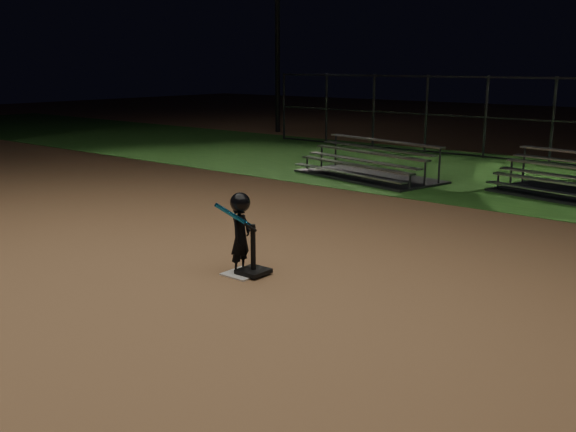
% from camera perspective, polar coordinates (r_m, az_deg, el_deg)
% --- Properties ---
extents(ground, '(80.00, 80.00, 0.00)m').
position_cam_1_polar(ground, '(8.98, -4.06, -5.18)').
color(ground, '#956843').
rests_on(ground, ground).
extents(grass_strip, '(60.00, 8.00, 0.01)m').
position_cam_1_polar(grass_strip, '(17.44, 19.08, 3.22)').
color(grass_strip, '#23521A').
rests_on(grass_strip, ground).
extents(home_plate, '(0.45, 0.45, 0.02)m').
position_cam_1_polar(home_plate, '(8.98, -4.06, -5.11)').
color(home_plate, beige).
rests_on(home_plate, ground).
extents(batting_tee, '(0.38, 0.38, 0.70)m').
position_cam_1_polar(batting_tee, '(8.91, -3.08, -4.34)').
color(batting_tee, black).
rests_on(batting_tee, home_plate).
extents(child_batter, '(0.42, 0.64, 1.15)m').
position_cam_1_polar(child_batter, '(8.86, -4.21, -1.32)').
color(child_batter, black).
rests_on(child_batter, ground).
extents(bleacher_left, '(4.09, 2.60, 0.93)m').
position_cam_1_polar(bleacher_left, '(16.61, 7.07, 4.03)').
color(bleacher_left, '#A2A1A6').
rests_on(bleacher_left, ground).
extents(backstop_fence, '(20.08, 0.08, 2.50)m').
position_cam_1_polar(backstop_fence, '(20.12, 22.39, 7.78)').
color(backstop_fence, '#38383D').
rests_on(backstop_fence, ground).
extents(light_pole_left, '(0.90, 0.53, 8.30)m').
position_cam_1_polar(light_pole_left, '(27.74, -1.03, 17.66)').
color(light_pole_left, '#2D2D30').
rests_on(light_pole_left, ground).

